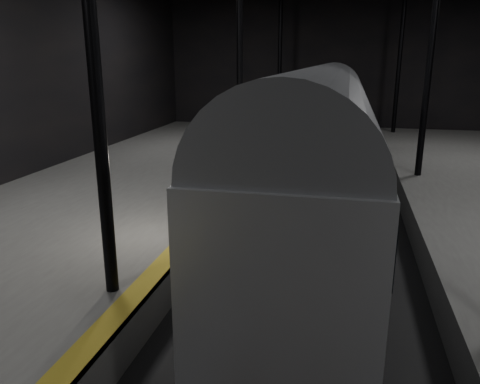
% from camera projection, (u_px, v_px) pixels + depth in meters
% --- Properties ---
extents(ground, '(44.00, 44.00, 0.00)m').
position_uv_depth(ground, '(309.00, 270.00, 13.03)').
color(ground, black).
rests_on(ground, ground).
extents(platform_left, '(9.00, 43.80, 1.00)m').
position_uv_depth(platform_left, '(66.00, 232.00, 14.49)').
color(platform_left, '#4D4D4B').
rests_on(platform_left, ground).
extents(tactile_strip, '(0.50, 43.80, 0.01)m').
position_uv_depth(tactile_strip, '(197.00, 227.00, 13.45)').
color(tactile_strip, olive).
rests_on(tactile_strip, platform_left).
extents(track, '(2.40, 43.00, 0.24)m').
position_uv_depth(track, '(309.00, 267.00, 13.01)').
color(track, '#3F3328').
rests_on(track, ground).
extents(train, '(3.00, 20.00, 5.35)m').
position_uv_depth(train, '(321.00, 143.00, 15.42)').
color(train, '#A7AAB0').
rests_on(train, ground).
extents(woman, '(0.69, 0.55, 1.65)m').
position_uv_depth(woman, '(186.00, 180.00, 15.32)').
color(woman, '#917559').
rests_on(woman, platform_left).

